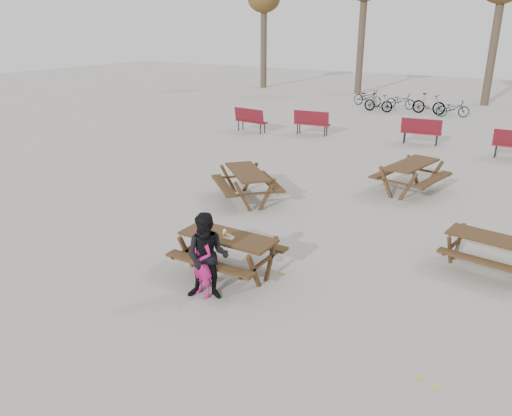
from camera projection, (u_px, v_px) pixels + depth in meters
The scene contains 13 objects.
ground at pixel (229, 273), 9.46m from camera, with size 80.00×80.00×0.00m, color gray.
main_picnic_table at pixel (228, 245), 9.26m from camera, with size 1.80×1.45×0.78m.
food_tray at pixel (229, 237), 9.07m from camera, with size 0.18×0.11×0.04m, color white.
bread_roll at pixel (229, 235), 9.06m from camera, with size 0.14×0.06×0.05m, color tan.
soda_bottle at pixel (225, 234), 9.07m from camera, with size 0.07×0.07×0.17m.
child at pixel (202, 262), 8.47m from camera, with size 0.47×0.31×1.30m, color #B51669.
adult at pixel (207, 257), 8.37m from camera, with size 0.75×0.59×1.55m, color black.
picnic_table_east at pixel (490, 254), 9.44m from camera, with size 1.61×1.29×0.69m, color #342112, non-canonical shape.
picnic_table_north at pixel (247, 186), 13.18m from camera, with size 1.90×1.53×0.82m, color #342112, non-canonical shape.
picnic_table_far at pixel (411, 177), 13.86m from camera, with size 1.93×1.56×0.83m, color #342112, non-canonical shape.
park_bench_row at pixel (367, 129), 19.71m from camera, with size 11.81×2.09×1.03m.
bicycle_row at pixel (403, 102), 26.57m from camera, with size 6.65×2.39×1.04m.
fallen_leaves at pixel (310, 234), 11.22m from camera, with size 11.00×11.00×0.01m, color gold, non-canonical shape.
Camera 1 is at (4.83, -6.93, 4.47)m, focal length 35.00 mm.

